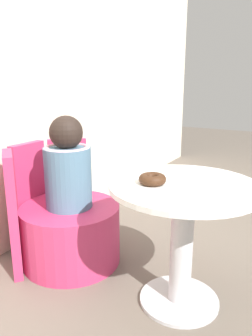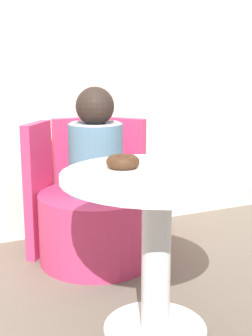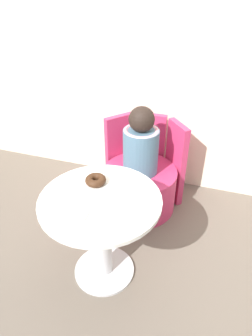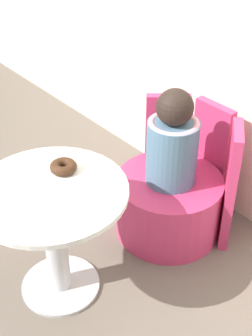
# 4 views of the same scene
# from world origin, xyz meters

# --- Properties ---
(ground_plane) EXTENTS (12.00, 12.00, 0.00)m
(ground_plane) POSITION_xyz_m (0.00, 0.00, 0.00)
(ground_plane) COLOR #665B51
(back_wall) EXTENTS (6.00, 0.06, 2.40)m
(back_wall) POSITION_xyz_m (0.00, 1.13, 1.20)
(back_wall) COLOR beige
(back_wall) RESTS_ON ground_plane
(round_table) EXTENTS (0.69, 0.69, 0.62)m
(round_table) POSITION_xyz_m (-0.05, -0.04, 0.44)
(round_table) COLOR silver
(round_table) RESTS_ON ground_plane
(tub_chair) EXTENTS (0.59, 0.59, 0.36)m
(tub_chair) POSITION_xyz_m (-0.01, 0.67, 0.18)
(tub_chair) COLOR #C63360
(tub_chair) RESTS_ON ground_plane
(booth_backrest) EXTENTS (0.69, 0.25, 0.70)m
(booth_backrest) POSITION_xyz_m (-0.01, 0.91, 0.35)
(booth_backrest) COLOR #C63360
(booth_backrest) RESTS_ON ground_plane
(child_figure) EXTENTS (0.27, 0.27, 0.53)m
(child_figure) POSITION_xyz_m (-0.01, 0.67, 0.59)
(child_figure) COLOR slate
(child_figure) RESTS_ON tub_chair
(donut) EXTENTS (0.12, 0.12, 0.05)m
(donut) POSITION_xyz_m (-0.13, 0.08, 0.64)
(donut) COLOR #3D2314
(donut) RESTS_ON round_table
(paper_napkin) EXTENTS (0.11, 0.11, 0.01)m
(paper_napkin) POSITION_xyz_m (-0.11, -0.20, 0.62)
(paper_napkin) COLOR silver
(paper_napkin) RESTS_ON round_table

